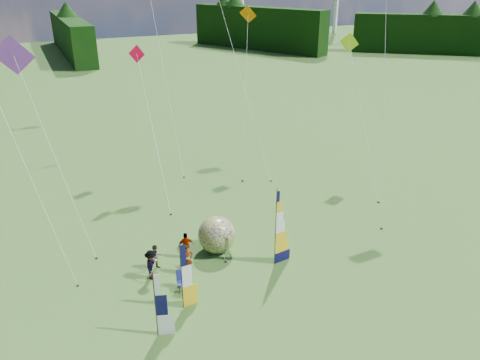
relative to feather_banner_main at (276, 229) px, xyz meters
name	(u,v)px	position (x,y,z in m)	size (l,w,h in m)	color
ground	(291,305)	(-0.98, -3.56, -2.31)	(220.00, 220.00, 0.00)	#528235
treeline_ring	(295,237)	(-0.98, -3.56, 1.69)	(210.00, 210.00, 8.00)	black
feather_banner_main	(276,229)	(0.00, 0.00, 0.00)	(1.26, 0.10, 4.63)	#0B0A3A
side_banner_left	(182,278)	(-5.99, -1.45, -0.50)	(1.01, 0.10, 3.64)	gold
side_banner_far	(155,306)	(-7.68, -2.80, -0.62)	(1.00, 0.10, 3.38)	white
bol_inflatable	(217,235)	(-2.46, 2.69, -1.19)	(2.24, 2.24, 2.24)	navy
spectator_a	(188,260)	(-4.79, 1.24, -1.43)	(0.65, 0.42, 1.77)	#66594C
spectator_b	(156,257)	(-6.26, 2.41, -1.55)	(0.74, 0.36, 1.52)	#66594C
spectator_c	(151,265)	(-6.74, 1.64, -1.44)	(1.12, 0.42, 1.74)	#66594C
spectator_d	(186,245)	(-4.36, 2.78, -1.49)	(0.96, 0.39, 1.64)	#66594C
camp_chair	(183,281)	(-5.53, -0.07, -1.75)	(0.65, 0.65, 1.12)	navy
kite_whale	(230,30)	(4.70, 16.78, 8.73)	(3.93, 15.55, 22.09)	black
kite_rainbow_delta	(51,139)	(-10.41, 8.65, 4.12)	(6.58, 11.73, 12.86)	red
kite_parafoil	(386,93)	(10.27, 3.93, 5.77)	(7.89, 10.66, 16.16)	#A02D0C
small_kite_red	(153,123)	(-3.43, 12.23, 3.16)	(2.78, 10.30, 10.95)	#BA002A
small_kite_orange	(245,88)	(5.18, 14.80, 4.35)	(6.19, 9.40, 13.32)	#FF7200
small_kite_yellow	(364,110)	(11.81, 7.71, 3.48)	(5.03, 10.79, 11.58)	#E1F61E
small_kite_pink	(28,164)	(-11.86, 5.11, 4.03)	(5.18, 7.59, 12.68)	#F63CA8
small_kite_green	(161,50)	(-0.42, 19.55, 7.09)	(3.10, 13.56, 18.81)	green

